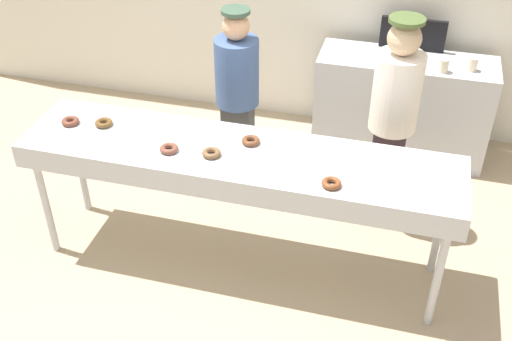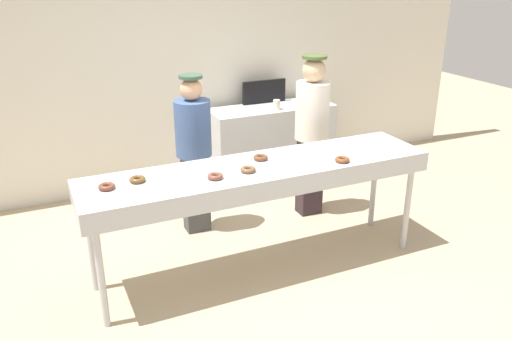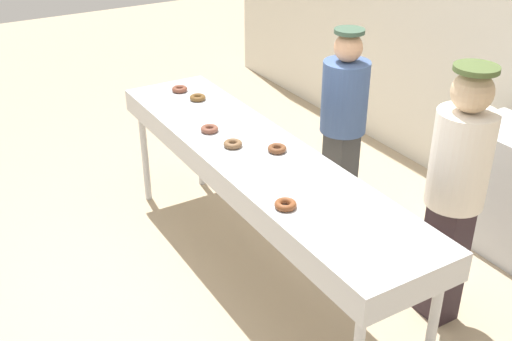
# 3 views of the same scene
# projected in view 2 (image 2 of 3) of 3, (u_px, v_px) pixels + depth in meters

# --- Properties ---
(ground_plane) EXTENTS (16.00, 16.00, 0.00)m
(ground_plane) POSITION_uv_depth(u_px,v_px,m) (260.00, 267.00, 4.69)
(ground_plane) COLOR tan
(back_wall) EXTENTS (8.00, 0.12, 3.36)m
(back_wall) POSITION_uv_depth(u_px,v_px,m) (177.00, 44.00, 5.99)
(back_wall) COLOR silver
(back_wall) RESTS_ON ground
(fryer_conveyor) EXTENTS (2.99, 0.68, 0.98)m
(fryer_conveyor) POSITION_uv_depth(u_px,v_px,m) (260.00, 175.00, 4.35)
(fryer_conveyor) COLOR #B7BABF
(fryer_conveyor) RESTS_ON ground
(chocolate_donut_0) EXTENTS (0.14, 0.14, 0.04)m
(chocolate_donut_0) POSITION_uv_depth(u_px,v_px,m) (342.00, 160.00, 4.39)
(chocolate_donut_0) COLOR brown
(chocolate_donut_0) RESTS_ON fryer_conveyor
(chocolate_donut_1) EXTENTS (0.16, 0.16, 0.04)m
(chocolate_donut_1) POSITION_uv_depth(u_px,v_px,m) (215.00, 176.00, 4.05)
(chocolate_donut_1) COLOR brown
(chocolate_donut_1) RESTS_ON fryer_conveyor
(chocolate_donut_2) EXTENTS (0.17, 0.17, 0.04)m
(chocolate_donut_2) POSITION_uv_depth(u_px,v_px,m) (261.00, 158.00, 4.44)
(chocolate_donut_2) COLOR brown
(chocolate_donut_2) RESTS_ON fryer_conveyor
(chocolate_donut_3) EXTENTS (0.14, 0.14, 0.04)m
(chocolate_donut_3) POSITION_uv_depth(u_px,v_px,m) (137.00, 179.00, 3.99)
(chocolate_donut_3) COLOR brown
(chocolate_donut_3) RESTS_ON fryer_conveyor
(chocolate_donut_4) EXTENTS (0.16, 0.16, 0.04)m
(chocolate_donut_4) POSITION_uv_depth(u_px,v_px,m) (248.00, 170.00, 4.18)
(chocolate_donut_4) COLOR brown
(chocolate_donut_4) RESTS_ON fryer_conveyor
(chocolate_donut_5) EXTENTS (0.17, 0.17, 0.04)m
(chocolate_donut_5) POSITION_uv_depth(u_px,v_px,m) (107.00, 187.00, 3.86)
(chocolate_donut_5) COLOR brown
(chocolate_donut_5) RESTS_ON fryer_conveyor
(worker_baker) EXTENTS (0.35, 0.35, 1.59)m
(worker_baker) POSITION_uv_depth(u_px,v_px,m) (194.00, 146.00, 5.03)
(worker_baker) COLOR #3A3C3D
(worker_baker) RESTS_ON ground
(worker_assistant) EXTENTS (0.35, 0.35, 1.70)m
(worker_assistant) POSITION_uv_depth(u_px,v_px,m) (312.00, 126.00, 5.36)
(worker_assistant) COLOR #2D2127
(worker_assistant) RESTS_ON ground
(prep_counter) EXTENTS (1.54, 0.54, 0.93)m
(prep_counter) POSITION_uv_depth(u_px,v_px,m) (271.00, 143.00, 6.44)
(prep_counter) COLOR #B7BABF
(prep_counter) RESTS_ON ground
(paper_cup_0) EXTENTS (0.08, 0.08, 0.11)m
(paper_cup_0) POSITION_uv_depth(u_px,v_px,m) (277.00, 105.00, 6.14)
(paper_cup_0) COLOR beige
(paper_cup_0) RESTS_ON prep_counter
(paper_cup_1) EXTENTS (0.08, 0.08, 0.11)m
(paper_cup_1) POSITION_uv_depth(u_px,v_px,m) (300.00, 103.00, 6.22)
(paper_cup_1) COLOR beige
(paper_cup_1) RESTS_ON prep_counter
(paper_cup_2) EXTENTS (0.08, 0.08, 0.11)m
(paper_cup_2) POSITION_uv_depth(u_px,v_px,m) (313.00, 99.00, 6.38)
(paper_cup_2) COLOR beige
(paper_cup_2) RESTS_ON prep_counter
(menu_display) EXTENTS (0.57, 0.04, 0.28)m
(menu_display) POSITION_uv_depth(u_px,v_px,m) (264.00, 92.00, 6.40)
(menu_display) COLOR black
(menu_display) RESTS_ON prep_counter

